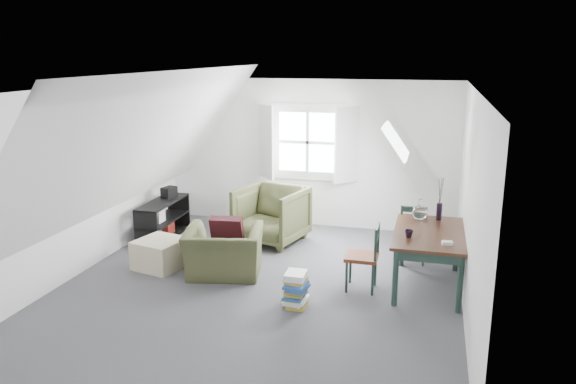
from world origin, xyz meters
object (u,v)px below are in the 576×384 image
(ottoman, at_px, (161,254))
(dining_table, at_px, (430,239))
(armchair_near, at_px, (224,275))
(dining_chair_far, at_px, (413,232))
(dining_chair_near, at_px, (364,256))
(media_shelf, at_px, (162,222))
(armchair_far, at_px, (272,242))
(magazine_stack, at_px, (296,290))

(ottoman, distance_m, dining_table, 3.65)
(armchair_near, distance_m, dining_chair_far, 2.72)
(armchair_near, height_order, dining_chair_near, dining_chair_near)
(ottoman, relative_size, media_shelf, 0.51)
(dining_table, distance_m, dining_chair_near, 0.85)
(armchair_near, relative_size, ottoman, 1.65)
(dining_chair_near, height_order, media_shelf, dining_chair_near)
(armchair_far, bearing_deg, armchair_near, -84.27)
(dining_chair_far, xyz_separation_m, dining_chair_near, (-0.55, -1.13, -0.01))
(dining_table, xyz_separation_m, media_shelf, (-4.18, 0.92, -0.37))
(armchair_far, xyz_separation_m, dining_chair_far, (2.19, -0.33, 0.45))
(media_shelf, distance_m, magazine_stack, 3.29)
(media_shelf, bearing_deg, armchair_near, -35.81)
(armchair_near, xyz_separation_m, magazine_stack, (1.17, -0.69, 0.21))
(ottoman, relative_size, dining_chair_far, 0.70)
(dining_table, xyz_separation_m, dining_chair_far, (-0.23, 0.85, -0.19))
(dining_chair_far, height_order, dining_chair_near, dining_chair_far)
(armchair_far, xyz_separation_m, dining_chair_near, (1.65, -1.46, 0.44))
(ottoman, distance_m, magazine_stack, 2.24)
(ottoman, height_order, media_shelf, media_shelf)
(dining_table, xyz_separation_m, magazine_stack, (-1.49, -0.97, -0.44))
(armchair_near, bearing_deg, dining_chair_near, 168.17)
(ottoman, distance_m, media_shelf, 1.31)
(armchair_far, bearing_deg, ottoman, -114.75)
(dining_chair_near, bearing_deg, armchair_far, -133.97)
(dining_table, height_order, dining_chair_near, dining_chair_near)
(dining_chair_far, distance_m, dining_chair_near, 1.25)
(ottoman, distance_m, dining_chair_far, 3.57)
(armchair_far, distance_m, dining_table, 2.77)
(media_shelf, bearing_deg, armchair_far, 11.00)
(armchair_far, bearing_deg, dining_table, -11.06)
(armchair_near, bearing_deg, magazine_stack, 137.52)
(armchair_near, height_order, media_shelf, media_shelf)
(armchair_far, bearing_deg, dining_chair_far, 6.32)
(magazine_stack, bearing_deg, dining_table, 33.12)
(armchair_near, xyz_separation_m, armchair_far, (0.24, 1.47, 0.00))
(ottoman, relative_size, dining_chair_near, 0.71)
(magazine_stack, bearing_deg, ottoman, 161.27)
(armchair_near, distance_m, magazine_stack, 1.37)
(dining_chair_near, bearing_deg, media_shelf, -111.83)
(armchair_near, height_order, ottoman, ottoman)
(dining_chair_near, distance_m, media_shelf, 3.62)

